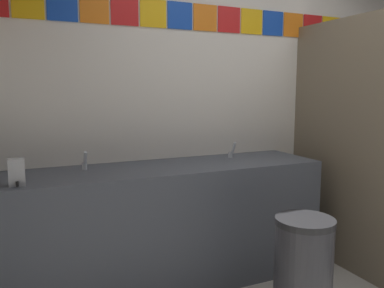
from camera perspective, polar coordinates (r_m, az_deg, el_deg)
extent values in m
cube|color=silver|center=(3.41, 6.58, 5.28)|extent=(3.96, 0.08, 2.58)
cube|color=yellow|center=(2.95, -23.19, 18.69)|extent=(0.21, 0.01, 0.21)
cube|color=#1947B7|center=(2.96, -18.70, 18.85)|extent=(0.21, 0.01, 0.21)
cube|color=orange|center=(2.99, -14.27, 18.90)|extent=(0.21, 0.01, 0.21)
cube|color=red|center=(3.04, -9.95, 18.85)|extent=(0.21, 0.01, 0.21)
cube|color=yellow|center=(3.10, -5.78, 18.71)|extent=(0.21, 0.01, 0.21)
cube|color=#1947B7|center=(3.18, -1.80, 18.49)|extent=(0.21, 0.01, 0.21)
cube|color=orange|center=(3.27, 1.96, 18.21)|extent=(0.21, 0.01, 0.21)
cube|color=red|center=(3.37, 5.51, 17.87)|extent=(0.21, 0.01, 0.21)
cube|color=yellow|center=(3.48, 8.82, 17.49)|extent=(0.21, 0.01, 0.21)
cube|color=#1947B7|center=(3.60, 11.91, 17.09)|extent=(0.21, 0.01, 0.21)
cube|color=orange|center=(3.73, 14.78, 16.68)|extent=(0.21, 0.01, 0.21)
cube|color=red|center=(3.87, 17.43, 16.25)|extent=(0.21, 0.01, 0.21)
cube|color=yellow|center=(4.01, 19.89, 15.83)|extent=(0.21, 0.01, 0.21)
cube|color=#1947B7|center=(4.17, 22.16, 15.42)|extent=(0.21, 0.01, 0.21)
cube|color=orange|center=(4.32, 24.26, 15.01)|extent=(0.21, 0.01, 0.21)
cube|color=red|center=(4.49, 26.20, 14.62)|extent=(0.21, 0.01, 0.21)
cube|color=#4C515B|center=(2.94, -3.43, -11.89)|extent=(2.32, 0.61, 0.90)
cube|color=#4C515B|center=(3.10, -5.39, -3.04)|extent=(2.32, 0.03, 0.08)
cylinder|color=white|center=(2.66, -15.13, -5.46)|extent=(0.34, 0.34, 0.10)
cylinder|color=white|center=(3.05, 7.00, -3.52)|extent=(0.34, 0.34, 0.10)
cylinder|color=silver|center=(2.78, -15.64, -3.22)|extent=(0.04, 0.04, 0.05)
cylinder|color=silver|center=(2.72, -15.54, -1.96)|extent=(0.02, 0.06, 0.09)
cylinder|color=silver|center=(3.16, 5.72, -1.64)|extent=(0.04, 0.04, 0.05)
cylinder|color=silver|center=(3.10, 6.19, -0.50)|extent=(0.02, 0.06, 0.09)
cube|color=#B7BABF|center=(2.45, -24.57, -3.82)|extent=(0.09, 0.07, 0.16)
cylinder|color=black|center=(2.42, -24.49, -5.42)|extent=(0.02, 0.02, 0.03)
cube|color=#726651|center=(3.26, 22.89, -0.45)|extent=(0.04, 1.40, 2.01)
cylinder|color=white|center=(4.00, 24.06, -10.90)|extent=(0.38, 0.38, 0.40)
torus|color=white|center=(3.94, 24.24, -7.93)|extent=(0.39, 0.39, 0.05)
cube|color=white|center=(4.04, 22.15, -5.15)|extent=(0.34, 0.17, 0.34)
cylinder|color=#333338|center=(2.60, 16.11, -18.07)|extent=(0.35, 0.35, 0.64)
cylinder|color=#262628|center=(2.47, 16.42, -10.96)|extent=(0.36, 0.36, 0.04)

